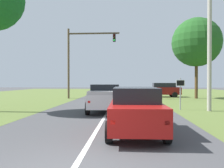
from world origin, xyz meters
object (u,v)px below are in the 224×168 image
object	(u,v)px
red_suv_near	(135,109)
pickup_truck_lead	(105,97)
keep_moving_sign	(180,89)
oak_tree_right	(196,42)
traffic_light	(81,54)
crossing_suv_far	(162,90)
utility_pole_right	(210,34)

from	to	relation	value
red_suv_near	pickup_truck_lead	distance (m)	6.22
keep_moving_sign	oak_tree_right	size ratio (longest dim) A/B	0.24
pickup_truck_lead	keep_moving_sign	size ratio (longest dim) A/B	2.24
red_suv_near	oak_tree_right	world-z (taller)	oak_tree_right
traffic_light	oak_tree_right	size ratio (longest dim) A/B	0.87
pickup_truck_lead	crossing_suv_far	distance (m)	15.96
oak_tree_right	utility_pole_right	world-z (taller)	utility_pole_right
oak_tree_right	crossing_suv_far	bearing A→B (deg)	145.34
pickup_truck_lead	traffic_light	world-z (taller)	traffic_light
oak_tree_right	utility_pole_right	xyz separation A→B (m)	(-2.70, -11.51, -1.44)
traffic_light	crossing_suv_far	xyz separation A→B (m)	(10.11, 3.32, -4.36)
red_suv_near	traffic_light	size ratio (longest dim) A/B	0.57
traffic_light	utility_pole_right	world-z (taller)	utility_pole_right
traffic_light	utility_pole_right	size ratio (longest dim) A/B	0.80
traffic_light	keep_moving_sign	world-z (taller)	traffic_light
oak_tree_right	crossing_suv_far	xyz separation A→B (m)	(-3.56, 2.46, -5.68)
red_suv_near	traffic_light	xyz separation A→B (m)	(-5.69, 17.38, 4.38)
pickup_truck_lead	oak_tree_right	world-z (taller)	oak_tree_right
traffic_light	red_suv_near	bearing A→B (deg)	-71.88
pickup_truck_lead	oak_tree_right	xyz separation A→B (m)	(9.71, 12.26, 5.69)
pickup_truck_lead	keep_moving_sign	world-z (taller)	keep_moving_sign
traffic_light	crossing_suv_far	distance (m)	11.50
traffic_light	keep_moving_sign	xyz separation A→B (m)	(9.17, -10.16, -3.88)
keep_moving_sign	crossing_suv_far	size ratio (longest dim) A/B	0.49
traffic_light	keep_moving_sign	distance (m)	14.22
crossing_suv_far	utility_pole_right	size ratio (longest dim) A/B	0.44
pickup_truck_lead	crossing_suv_far	world-z (taller)	crossing_suv_far
pickup_truck_lead	traffic_light	xyz separation A→B (m)	(-3.96, 11.41, 4.38)
pickup_truck_lead	crossing_suv_far	bearing A→B (deg)	67.33
red_suv_near	crossing_suv_far	size ratio (longest dim) A/B	1.02
traffic_light	oak_tree_right	xyz separation A→B (m)	(13.67, 0.86, 1.31)
traffic_light	crossing_suv_far	bearing A→B (deg)	18.16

